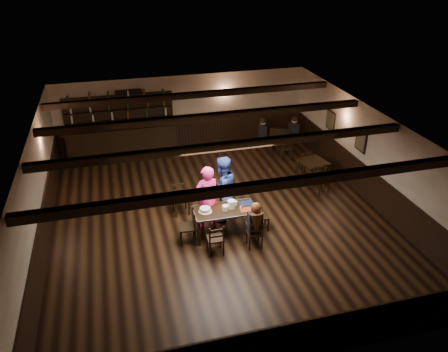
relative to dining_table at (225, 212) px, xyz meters
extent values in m
plane|color=black|center=(0.05, 0.80, -0.67)|extent=(10.00, 10.00, 0.00)
cube|color=beige|center=(0.05, 5.80, 0.68)|extent=(9.00, 0.02, 2.70)
cube|color=beige|center=(0.05, -4.20, 0.68)|extent=(9.00, 0.02, 2.70)
cube|color=beige|center=(-4.45, 0.80, 0.68)|extent=(0.02, 10.00, 2.70)
cube|color=beige|center=(4.55, 0.80, 0.68)|extent=(0.02, 10.00, 2.70)
cube|color=silver|center=(0.05, 0.80, 2.03)|extent=(9.00, 10.00, 0.02)
cube|color=black|center=(0.05, 5.77, -0.17)|extent=(9.00, 0.04, 1.00)
cube|color=black|center=(0.05, -4.17, -0.17)|extent=(9.00, 0.04, 1.00)
cube|color=black|center=(-4.42, 0.80, -0.17)|extent=(0.04, 10.00, 1.00)
cube|color=black|center=(4.52, 0.80, -0.17)|extent=(0.04, 10.00, 1.00)
cube|color=black|center=(-1.85, 5.77, 1.18)|extent=(0.90, 0.03, 1.00)
cube|color=black|center=(-1.85, 5.75, 1.18)|extent=(0.80, 0.02, 0.90)
cube|color=black|center=(4.52, 1.30, 0.93)|extent=(0.03, 0.55, 0.65)
cube|color=#72664C|center=(4.50, 1.30, 0.93)|extent=(0.02, 0.45, 0.55)
cube|color=black|center=(4.52, 3.20, 0.88)|extent=(0.03, 0.55, 0.65)
cube|color=#72664C|center=(4.50, 3.20, 0.88)|extent=(0.02, 0.45, 0.55)
cube|color=black|center=(0.05, -2.20, 1.93)|extent=(8.90, 0.18, 0.18)
cube|color=black|center=(0.05, -0.20, 1.93)|extent=(8.90, 0.18, 0.18)
cube|color=black|center=(0.05, 1.80, 1.93)|extent=(8.90, 0.18, 0.18)
cube|color=black|center=(0.05, 3.80, 1.93)|extent=(8.90, 0.18, 0.18)
cube|color=black|center=(-0.74, -0.33, -0.32)|extent=(0.06, 0.06, 0.71)
cube|color=black|center=(-0.73, 0.35, -0.32)|extent=(0.06, 0.06, 0.71)
cube|color=black|center=(0.73, -0.35, -0.32)|extent=(0.06, 0.06, 0.71)
cube|color=black|center=(0.74, 0.33, -0.32)|extent=(0.06, 0.06, 0.71)
cube|color=black|center=(0.00, 0.00, 0.06)|extent=(1.61, 0.82, 0.04)
cube|color=#A5A8AD|center=(0.01, 0.38, 0.06)|extent=(1.60, 0.05, 0.04)
cube|color=#A5A8AD|center=(-0.01, -0.38, 0.06)|extent=(1.60, 0.05, 0.04)
cube|color=#A5A8AD|center=(0.78, -0.01, 0.06)|extent=(0.04, 0.80, 0.04)
cube|color=#A5A8AD|center=(-0.78, 0.01, 0.06)|extent=(0.04, 0.80, 0.04)
cube|color=black|center=(-0.25, -0.54, -0.47)|extent=(0.03, 0.03, 0.40)
cube|color=black|center=(-0.26, -0.86, -0.47)|extent=(0.03, 0.03, 0.40)
cube|color=black|center=(-0.59, -0.53, -0.47)|extent=(0.03, 0.03, 0.40)
cube|color=black|center=(-0.59, -0.85, -0.47)|extent=(0.03, 0.03, 0.40)
cube|color=black|center=(-0.42, -0.70, -0.25)|extent=(0.40, 0.38, 0.04)
cube|color=black|center=(-0.43, -0.85, -0.04)|extent=(0.39, 0.04, 0.42)
cube|color=black|center=(-0.43, -0.85, -0.09)|extent=(0.34, 0.03, 0.05)
cube|color=black|center=(-0.43, -0.85, 0.08)|extent=(0.34, 0.03, 0.05)
cube|color=black|center=(0.74, -0.55, -0.49)|extent=(0.03, 0.03, 0.38)
cube|color=black|center=(0.73, -0.85, -0.49)|extent=(0.03, 0.03, 0.38)
cube|color=black|center=(0.43, -0.54, -0.49)|extent=(0.03, 0.03, 0.38)
cube|color=black|center=(0.42, -0.84, -0.49)|extent=(0.03, 0.03, 0.38)
cube|color=black|center=(0.58, -0.70, -0.28)|extent=(0.38, 0.37, 0.03)
cube|color=black|center=(0.57, -0.84, -0.08)|extent=(0.37, 0.05, 0.39)
cube|color=black|center=(0.57, -0.84, -0.12)|extent=(0.32, 0.04, 0.04)
cube|color=black|center=(0.57, -0.84, 0.03)|extent=(0.32, 0.04, 0.04)
cube|color=black|center=(-1.15, 0.10, -0.46)|extent=(0.04, 0.04, 0.44)
cube|color=black|center=(-0.80, 0.07, -0.46)|extent=(0.04, 0.04, 0.44)
cube|color=black|center=(-1.18, -0.26, -0.46)|extent=(0.04, 0.04, 0.44)
cube|color=black|center=(-0.83, -0.29, -0.46)|extent=(0.04, 0.04, 0.44)
cube|color=black|center=(-0.99, -0.09, -0.22)|extent=(0.44, 0.46, 0.04)
cube|color=black|center=(-0.82, -0.11, 0.01)|extent=(0.07, 0.43, 0.46)
cube|color=black|center=(-0.82, -0.11, -0.04)|extent=(0.05, 0.37, 0.05)
cube|color=black|center=(-0.82, -0.11, 0.15)|extent=(0.05, 0.37, 0.05)
cube|color=black|center=(1.14, -0.19, -0.49)|extent=(0.03, 0.03, 0.37)
cube|color=black|center=(0.84, -0.17, -0.49)|extent=(0.03, 0.03, 0.37)
cube|color=black|center=(1.16, 0.12, -0.49)|extent=(0.03, 0.03, 0.37)
cube|color=black|center=(0.86, 0.14, -0.49)|extent=(0.03, 0.03, 0.37)
cube|color=black|center=(1.00, -0.02, -0.28)|extent=(0.37, 0.39, 0.03)
cube|color=black|center=(0.85, -0.01, -0.09)|extent=(0.06, 0.37, 0.39)
cube|color=black|center=(0.85, -0.01, -0.13)|extent=(0.04, 0.31, 0.04)
cube|color=black|center=(0.85, -0.01, 0.03)|extent=(0.04, 0.31, 0.04)
cube|color=black|center=(-1.09, 1.11, -0.45)|extent=(0.04, 0.04, 0.44)
cube|color=black|center=(-1.12, 1.46, -0.45)|extent=(0.04, 0.04, 0.44)
cube|color=black|center=(-0.73, 1.14, -0.45)|extent=(0.04, 0.04, 0.44)
cube|color=black|center=(-0.75, 1.48, -0.45)|extent=(0.04, 0.04, 0.44)
cube|color=black|center=(-0.92, 1.30, -0.22)|extent=(0.45, 0.44, 0.04)
cube|color=black|center=(-0.93, 1.47, 0.01)|extent=(0.43, 0.07, 0.46)
cube|color=black|center=(-0.93, 1.47, -0.03)|extent=(0.37, 0.05, 0.05)
cube|color=black|center=(-0.93, 1.47, 0.15)|extent=(0.37, 0.05, 0.05)
imported|color=#F82A90|center=(-0.36, 0.41, 0.23)|extent=(0.71, 0.51, 1.81)
imported|color=navy|center=(0.12, 0.68, 0.27)|extent=(1.13, 1.03, 1.88)
cube|color=black|center=(0.58, -0.57, -0.15)|extent=(0.33, 0.33, 0.13)
cube|color=black|center=(0.58, -0.70, 0.08)|extent=(0.35, 0.20, 0.49)
cylinder|color=black|center=(0.58, -0.70, 0.31)|extent=(0.10, 0.35, 0.35)
sphere|color=#D8A384|center=(0.58, -0.70, 0.46)|extent=(0.21, 0.21, 0.21)
sphere|color=#3A1D0D|center=(0.58, -0.73, 0.47)|extent=(0.27, 0.27, 0.27)
cone|color=#3A1D0D|center=(0.58, -0.83, 0.06)|extent=(0.20, 0.20, 0.61)
cylinder|color=white|center=(-0.50, 0.03, 0.09)|extent=(0.34, 0.34, 0.01)
cylinder|color=white|center=(-0.50, 0.03, 0.14)|extent=(0.27, 0.27, 0.09)
cylinder|color=silver|center=(-0.50, 0.03, 0.12)|extent=(0.29, 0.29, 0.05)
cylinder|color=white|center=(0.00, -0.05, 0.15)|extent=(0.15, 0.15, 0.14)
cylinder|color=white|center=(0.18, 0.02, 0.19)|extent=(0.19, 0.19, 0.22)
cylinder|color=#A5A8AD|center=(0.03, 0.13, 0.09)|extent=(0.05, 0.05, 0.03)
sphere|color=orange|center=(0.03, 0.13, 0.12)|extent=(0.03, 0.03, 0.03)
cylinder|color=silver|center=(0.40, -0.09, 0.12)|extent=(0.03, 0.03, 0.08)
cylinder|color=#A5A8AD|center=(0.45, -0.05, 0.13)|extent=(0.04, 0.04, 0.10)
cylinder|color=silver|center=(0.34, 0.14, 0.14)|extent=(0.07, 0.07, 0.11)
cube|color=maroon|center=(0.54, -0.15, 0.08)|extent=(0.35, 0.25, 0.00)
cube|color=#0D1B42|center=(0.61, 0.15, 0.08)|extent=(0.35, 0.25, 0.00)
cube|color=black|center=(-2.23, 5.45, -0.12)|extent=(3.71, 0.60, 1.10)
cube|color=black|center=(-2.23, 5.45, 0.45)|extent=(3.91, 0.70, 0.05)
cube|color=black|center=(-2.23, 5.72, 0.43)|extent=(3.71, 0.10, 2.20)
cube|color=black|center=(-2.23, 5.62, 0.68)|extent=(3.61, 0.22, 0.03)
cube|color=black|center=(-2.23, 5.62, 1.03)|extent=(3.61, 0.22, 0.03)
cube|color=black|center=(-2.23, 5.62, 1.38)|extent=(3.61, 0.22, 0.03)
cube|color=black|center=(3.39, 1.98, 0.06)|extent=(0.93, 0.93, 0.04)
cube|color=black|center=(3.14, 1.60, -0.32)|extent=(0.05, 0.05, 0.71)
cube|color=black|center=(3.01, 2.24, -0.32)|extent=(0.05, 0.05, 0.71)
cube|color=black|center=(3.78, 1.73, -0.32)|extent=(0.05, 0.05, 0.71)
cube|color=black|center=(3.65, 2.36, -0.32)|extent=(0.05, 0.05, 0.71)
cube|color=black|center=(3.27, 4.45, 0.06)|extent=(0.97, 0.97, 0.04)
cube|color=black|center=(2.87, 4.25, -0.32)|extent=(0.05, 0.05, 0.71)
cube|color=black|center=(3.07, 4.85, -0.32)|extent=(0.05, 0.05, 0.71)
cube|color=black|center=(3.47, 4.05, -0.32)|extent=(0.05, 0.05, 0.71)
cube|color=black|center=(3.67, 4.65, -0.32)|extent=(0.05, 0.05, 0.71)
cube|color=black|center=(2.69, 4.72, 0.07)|extent=(0.26, 0.39, 0.54)
sphere|color=#D8A384|center=(2.69, 4.72, 0.43)|extent=(0.21, 0.21, 0.21)
sphere|color=black|center=(2.69, 4.72, 0.46)|extent=(0.22, 0.22, 0.22)
cube|color=black|center=(3.82, 4.53, 0.08)|extent=(0.27, 0.41, 0.56)
sphere|color=#D8A384|center=(3.82, 4.53, 0.46)|extent=(0.22, 0.22, 0.22)
sphere|color=black|center=(3.82, 4.53, 0.49)|extent=(0.23, 0.23, 0.23)
camera|label=1|loc=(-2.45, -9.07, 6.02)|focal=35.00mm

